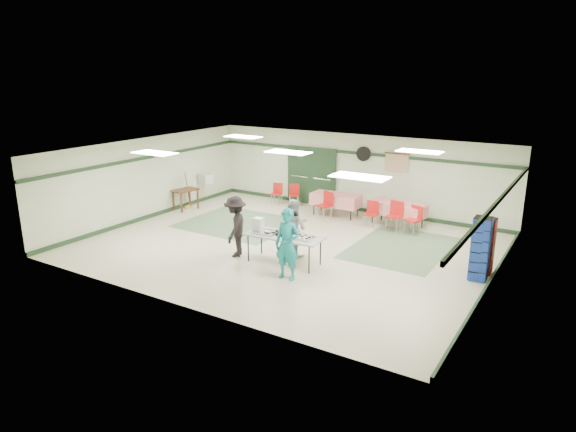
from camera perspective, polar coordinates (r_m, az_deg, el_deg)
The scene contains 42 objects.
floor at distance 14.69m, azimuth 0.02°, elevation -3.28°, with size 11.00×11.00×0.00m, color beige.
ceiling at distance 14.02m, azimuth 0.02°, elevation 7.19°, with size 11.00×11.00×0.00m, color silver.
wall_back at distance 18.19m, azimuth 7.50°, elevation 4.79°, with size 11.00×11.00×0.00m, color silver.
wall_front at distance 10.88m, azimuth -12.52°, elevation -3.18°, with size 11.00×11.00×0.00m, color silver.
wall_left at distance 17.73m, azimuth -15.33°, elevation 4.06°, with size 9.00×9.00×0.00m, color silver.
wall_right at distance 12.44m, azimuth 22.15°, elevation -1.58°, with size 9.00×9.00×0.00m, color silver.
trim_back at distance 18.04m, azimuth 7.55°, elevation 6.95°, with size 11.00×0.06×0.10m, color #1E371F.
baseboard_back at distance 18.45m, azimuth 7.32°, elevation 0.84°, with size 11.00×0.06×0.12m, color #1E371F.
trim_left at distance 17.59m, azimuth -15.43°, elevation 6.28°, with size 9.00×0.06×0.10m, color #1E371F.
baseboard_left at distance 18.01m, azimuth -14.96°, elevation 0.04°, with size 9.00×0.06×0.12m, color #1E371F.
trim_right at distance 12.26m, azimuth 22.36°, elevation 1.56°, with size 9.00×0.06×0.10m, color #1E371F.
baseboard_right at distance 12.87m, azimuth 21.42°, elevation -7.04°, with size 9.00×0.06×0.12m, color #1E371F.
green_patch_a at distance 16.82m, azimuth -5.45°, elevation -0.81°, with size 3.50×3.00×0.01m, color slate.
green_patch_b at distance 14.85m, azimuth 12.38°, elevation -3.44°, with size 2.50×3.50×0.01m, color slate.
double_door_left at distance 19.18m, azimuth 1.39°, elevation 4.59°, with size 0.90×0.06×2.10m, color #999C99.
double_door_right at distance 18.73m, azimuth 3.90°, elevation 4.28°, with size 0.90×0.06×2.10m, color #999C99.
door_frame at distance 18.93m, azimuth 2.59°, elevation 4.43°, with size 2.00×0.03×2.15m, color #1E371F.
wall_fan at distance 17.89m, azimuth 8.39°, elevation 6.85°, with size 0.50×0.50×0.10m, color black.
scroll_banner at distance 17.49m, azimuth 11.98°, elevation 5.80°, with size 0.80×0.02×0.60m, color tan.
serving_table at distance 13.15m, azimuth -0.45°, elevation -2.31°, with size 2.08×0.94×0.76m.
sheet_tray_right at distance 12.89m, azimuth 1.49°, elevation -2.46°, with size 0.59×0.45×0.02m, color silver.
sheet_tray_mid at distance 13.29m, azimuth -0.35°, elevation -1.87°, with size 0.62×0.47×0.02m, color silver.
sheet_tray_left at distance 13.33m, azimuth -2.47°, elevation -1.83°, with size 0.63×0.48×0.02m, color silver.
baking_pan at distance 13.08m, azimuth -0.16°, elevation -2.04°, with size 0.48×0.30×0.08m, color black.
foam_box_stack at distance 13.51m, azimuth -3.30°, elevation -0.90°, with size 0.25×0.23×0.34m, color white.
volunteer_teal at distance 12.13m, azimuth -0.09°, elevation -3.17°, with size 0.63×0.42×1.74m, color teal.
volunteer_grey at distance 13.72m, azimuth 0.61°, elevation -1.28°, with size 0.75×0.59×1.55m, color #98979D.
volunteer_dark at distance 13.71m, azimuth -5.85°, elevation -1.17°, with size 1.06×0.61×1.64m, color black.
dining_table_a at distance 16.74m, azimuth 12.08°, elevation 0.84°, with size 1.85×1.02×0.77m.
dining_table_b at distance 17.56m, azimuth 5.33°, elevation 1.84°, with size 1.67×0.77×0.77m.
chair_a at distance 16.19m, azimuth 11.85°, elevation 0.36°, with size 0.46×0.46×0.94m.
chair_b at distance 16.46m, azimuth 9.29°, elevation 0.52°, with size 0.42×0.42×0.84m.
chair_c at distance 16.00m, azimuth 13.89°, elevation -0.10°, with size 0.51×0.51×0.88m.
chair_d at distance 17.11m, azimuth 4.24°, elevation 1.49°, with size 0.55×0.55×0.93m.
chair_loose_a at distance 18.89m, azimuth 0.68°, elevation 2.64°, with size 0.49×0.49×0.79m.
chair_loose_b at distance 19.04m, azimuth -1.21°, elevation 2.75°, with size 0.44×0.44×0.79m.
crate_stack_blue_a at distance 12.93m, azimuth 20.56°, elevation -3.61°, with size 0.38×0.38×1.48m, color #19359A.
crate_stack_red at distance 13.44m, azimuth 21.01°, elevation -3.12°, with size 0.43×0.43×1.39m, color maroon.
crate_stack_blue_b at distance 12.93m, azimuth 20.59°, elevation -3.44°, with size 0.40×0.40×1.55m, color #19359A.
printer_table at distance 18.59m, azimuth -11.35°, elevation 2.62°, with size 0.71×0.96×0.74m.
office_printer at distance 19.36m, azimuth -9.09°, elevation 4.12°, with size 0.45×0.39×0.35m, color #BCBBB7.
broom at distance 18.79m, azimuth -11.09°, elevation 2.90°, with size 0.03×0.03×1.32m, color brown.
Camera 1 is at (7.27, -11.80, 4.87)m, focal length 32.00 mm.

